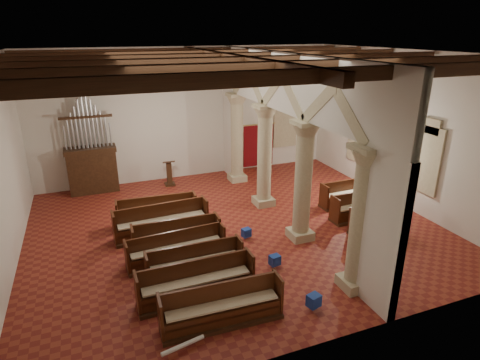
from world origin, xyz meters
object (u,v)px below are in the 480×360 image
nave_pew_0 (222,311)px  aisle_pew_0 (377,224)px  processional_banner (307,150)px  pipe_organ (92,162)px  lectern (169,175)px

nave_pew_0 → aisle_pew_0: bearing=22.7°
nave_pew_0 → processional_banner: bearing=53.1°
pipe_organ → processional_banner: 10.64m
pipe_organ → lectern: pipe_organ is taller
pipe_organ → aisle_pew_0: (9.01, -7.60, -1.04)m
lectern → processional_banner: size_ratio=0.60×
nave_pew_0 → aisle_pew_0: size_ratio=1.49×
pipe_organ → lectern: bearing=-8.3°
aisle_pew_0 → lectern: bearing=129.7°
processional_banner → aisle_pew_0: size_ratio=1.02×
pipe_organ → nave_pew_0: 10.39m
processional_banner → nave_pew_0: size_ratio=0.68×
lectern → processional_banner: processional_banner is taller
aisle_pew_0 → pipe_organ: bearing=140.4°
processional_banner → aisle_pew_0: (-1.61, -7.59, -0.42)m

